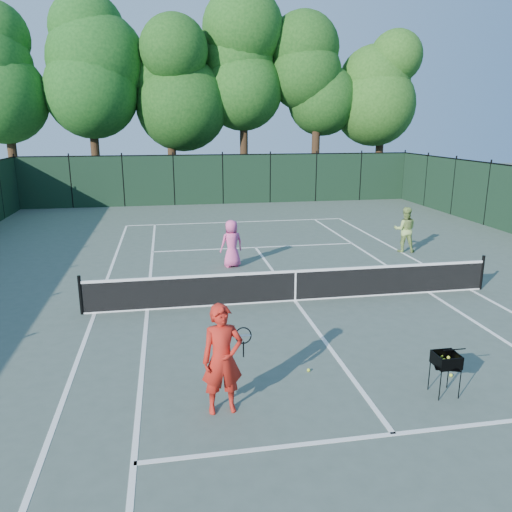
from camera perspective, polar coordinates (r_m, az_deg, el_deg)
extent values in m
plane|color=#45544A|center=(14.27, 4.47, -5.12)|extent=(90.00, 90.00, 0.00)
cube|color=white|center=(14.00, -17.96, -6.23)|extent=(0.10, 23.77, 0.01)
cube|color=white|center=(16.48, 23.31, -3.56)|extent=(0.10, 23.77, 0.01)
cube|color=white|center=(13.87, -12.32, -6.03)|extent=(0.10, 23.77, 0.01)
cube|color=white|center=(15.78, 19.13, -3.94)|extent=(0.10, 23.77, 0.01)
cube|color=white|center=(25.56, -2.21, 3.90)|extent=(10.97, 0.10, 0.01)
cube|color=white|center=(8.87, 15.45, -19.02)|extent=(8.23, 0.10, 0.01)
cube|color=white|center=(20.26, -0.05, 0.99)|extent=(8.23, 0.10, 0.01)
cube|color=white|center=(14.27, 4.47, -5.11)|extent=(0.10, 12.80, 0.01)
cube|color=black|center=(14.12, 4.51, -3.38)|extent=(11.60, 0.03, 0.85)
cube|color=white|center=(14.00, 4.54, -1.75)|extent=(11.60, 0.05, 0.07)
cube|color=white|center=(14.27, 4.47, -5.04)|extent=(11.60, 0.05, 0.04)
cube|color=white|center=(14.12, 4.51, -3.38)|extent=(0.05, 0.04, 0.91)
cylinder|color=black|center=(13.88, -19.42, -4.23)|extent=(0.09, 0.09, 1.06)
cylinder|color=black|center=(16.51, 24.41, -1.73)|extent=(0.09, 0.09, 1.06)
cube|color=black|center=(31.34, -3.81, 8.69)|extent=(24.00, 0.05, 3.00)
cylinder|color=black|center=(35.86, -25.92, 9.24)|extent=(0.56, 0.56, 4.50)
ellipsoid|color=#134515|center=(35.92, -27.04, 18.66)|extent=(6.40, 6.40, 9.92)
cylinder|color=black|center=(35.35, -17.80, 10.20)|extent=(0.56, 0.56, 4.80)
ellipsoid|color=#134415|center=(35.47, -18.66, 20.38)|extent=(6.80, 6.80, 10.54)
cylinder|color=black|center=(34.87, -9.53, 10.23)|extent=(0.56, 0.56, 4.30)
ellipsoid|color=#144012|center=(34.89, -9.94, 19.42)|extent=(6.00, 6.00, 9.30)
cylinder|color=black|center=(35.76, -1.38, 11.10)|extent=(0.56, 0.56, 5.00)
ellipsoid|color=#164714|center=(35.92, -1.45, 21.54)|extent=(7.00, 7.00, 10.85)
cylinder|color=black|center=(36.20, 6.78, 10.73)|extent=(0.56, 0.56, 4.60)
ellipsoid|color=#154012|center=(36.26, 7.08, 20.01)|extent=(6.20, 6.20, 9.61)
cylinder|color=black|center=(38.41, 13.84, 10.49)|extent=(0.56, 0.56, 4.40)
ellipsoid|color=#1D4C15|center=(38.42, 14.37, 18.74)|extent=(5.80, 5.80, 8.99)
imported|color=red|center=(8.71, -3.87, -11.68)|extent=(0.75, 0.52, 1.97)
cylinder|color=black|center=(9.11, -1.44, -10.62)|extent=(0.03, 0.03, 0.30)
torus|color=black|center=(9.00, -1.46, -9.07)|extent=(0.30, 0.10, 0.30)
imported|color=#EC5397|center=(17.38, -2.80, 1.43)|extent=(0.93, 0.73, 1.66)
imported|color=#93B45A|center=(20.27, 16.65, 2.91)|extent=(1.02, 0.90, 1.77)
cylinder|color=black|center=(9.88, 20.29, -13.77)|extent=(0.02, 0.02, 0.58)
cylinder|color=black|center=(10.07, 22.26, -13.40)|extent=(0.02, 0.02, 0.58)
cylinder|color=black|center=(10.17, 19.18, -12.80)|extent=(0.02, 0.02, 0.58)
cylinder|color=black|center=(10.36, 21.10, -12.47)|extent=(0.02, 0.02, 0.58)
cube|color=black|center=(9.94, 20.93, -11.01)|extent=(0.55, 0.55, 0.24)
sphere|color=#B7D52B|center=(9.97, 20.89, -11.37)|extent=(0.06, 0.06, 0.06)
sphere|color=#B7D52B|center=(9.97, 20.89, -11.37)|extent=(0.06, 0.06, 0.06)
sphere|color=#B7D52B|center=(9.97, 20.89, -11.37)|extent=(0.06, 0.06, 0.06)
sphere|color=#B7D52B|center=(9.97, 20.89, -11.37)|extent=(0.06, 0.06, 0.06)
sphere|color=#B7D52B|center=(9.97, 20.89, -11.37)|extent=(0.06, 0.06, 0.06)
sphere|color=#B7D52B|center=(9.97, 20.89, -11.37)|extent=(0.06, 0.06, 0.06)
sphere|color=#B7D52B|center=(9.97, 20.89, -11.37)|extent=(0.06, 0.06, 0.06)
sphere|color=#B7D52B|center=(9.97, 20.89, -11.37)|extent=(0.06, 0.06, 0.06)
sphere|color=#B7D52B|center=(9.97, 20.89, -11.37)|extent=(0.06, 0.06, 0.06)
sphere|color=#B7D52B|center=(9.97, 20.89, -11.37)|extent=(0.06, 0.06, 0.06)
sphere|color=#B7D52B|center=(9.97, 20.89, -11.37)|extent=(0.06, 0.06, 0.06)
sphere|color=#B7D52B|center=(9.97, 20.89, -11.37)|extent=(0.06, 0.06, 0.06)
sphere|color=#B7D52B|center=(9.97, 20.89, -11.37)|extent=(0.06, 0.06, 0.06)
sphere|color=#B7D52B|center=(9.97, 20.89, -11.37)|extent=(0.06, 0.06, 0.06)
sphere|color=#B7D52B|center=(9.97, 20.89, -11.37)|extent=(0.06, 0.06, 0.06)
sphere|color=#B7D52B|center=(9.97, 20.89, -11.37)|extent=(0.06, 0.06, 0.06)
sphere|color=#B7D52B|center=(9.97, 20.89, -11.37)|extent=(0.06, 0.06, 0.06)
sphere|color=#B7D52B|center=(9.97, 20.89, -11.37)|extent=(0.06, 0.06, 0.06)
sphere|color=#B7D52B|center=(9.97, 20.89, -11.37)|extent=(0.06, 0.06, 0.06)
sphere|color=#C8E22E|center=(10.44, 6.03, -12.83)|extent=(0.07, 0.07, 0.07)
sphere|color=#C7DD2D|center=(10.91, 21.39, -12.57)|extent=(0.07, 0.07, 0.07)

